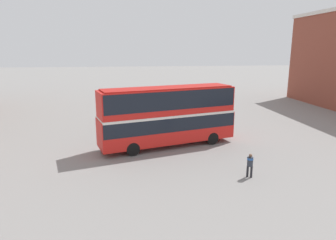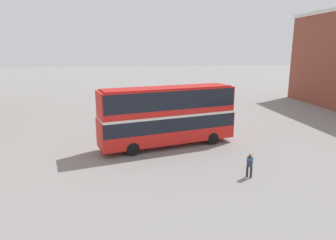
% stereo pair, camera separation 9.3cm
% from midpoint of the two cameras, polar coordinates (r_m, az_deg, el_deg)
% --- Properties ---
extents(ground_plane, '(240.00, 240.00, 0.00)m').
position_cam_midpoint_polar(ground_plane, '(25.32, -2.93, -4.89)').
color(ground_plane, gray).
extents(double_decker_bus, '(11.62, 5.51, 4.94)m').
position_cam_midpoint_polar(double_decker_bus, '(24.52, 0.11, 1.37)').
color(double_decker_bus, red).
rests_on(double_decker_bus, ground_plane).
extents(pedestrian_foreground, '(0.53, 0.53, 1.55)m').
position_cam_midpoint_polar(pedestrian_foreground, '(19.64, 15.43, -7.92)').
color(pedestrian_foreground, '#232328').
rests_on(pedestrian_foreground, ground_plane).
extents(parked_car_kerb_near, '(4.66, 2.43, 1.53)m').
position_cam_midpoint_polar(parked_car_kerb_near, '(38.26, -5.05, 2.55)').
color(parked_car_kerb_near, slate).
rests_on(parked_car_kerb_near, ground_plane).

